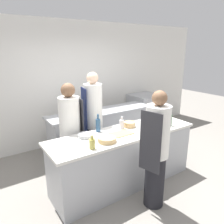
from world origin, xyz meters
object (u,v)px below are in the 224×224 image
chef_at_stove (71,133)px  bottle_olive_oil (170,120)px  bottle_sauce (122,124)px  chef_at_pass_far (93,122)px  cup (144,126)px  bowl_prep_small (162,126)px  bowl_wooden_salad (130,124)px  chef_at_prep_near (156,151)px  bottle_cooking_oil (158,117)px  oven_range (145,112)px  bowl_mixing_large (85,135)px  bottle_vinegar (147,130)px  bottle_water (92,144)px  bottle_wine (98,125)px  bowl_ceramic_blue (107,139)px

chef_at_stove → bottle_olive_oil: chef_at_stove is taller
bottle_sauce → chef_at_pass_far: bearing=115.5°
cup → bowl_prep_small: bearing=-32.8°
bowl_wooden_salad → chef_at_stove: bearing=154.0°
chef_at_prep_near → bottle_cooking_oil: chef_at_prep_near is taller
oven_range → bottle_olive_oil: (-1.16, -1.90, 0.52)m
bowl_mixing_large → bottle_olive_oil: bearing=-13.5°
bottle_vinegar → cup: bearing=59.0°
bottle_water → bottle_sauce: bearing=26.8°
chef_at_pass_far → bottle_water: 1.05m
bottle_vinegar → bottle_olive_oil: bearing=8.6°
bottle_vinegar → bottle_water: bearing=177.5°
chef_at_pass_far → bottle_wine: 0.45m
bowl_prep_small → bowl_ceramic_blue: bowl_prep_small is taller
bottle_water → bottle_wine: bearing=52.4°
chef_at_prep_near → bottle_olive_oil: chef_at_prep_near is taller
chef_at_stove → bottle_water: size_ratio=9.08×
chef_at_prep_near → bottle_wine: bearing=7.0°
bowl_prep_small → cup: bearing=147.2°
chef_at_prep_near → bottle_sauce: bearing=-16.1°
chef_at_pass_far → bowl_prep_small: size_ratio=9.61×
chef_at_stove → bottle_water: chef_at_stove is taller
chef_at_stove → bowl_mixing_large: bearing=12.3°
chef_at_stove → bottle_sauce: chef_at_stove is taller
chef_at_stove → bowl_ceramic_blue: (0.24, -0.74, 0.10)m
bottle_wine → bowl_wooden_salad: bearing=-11.0°
bowl_mixing_large → cup: bearing=-11.7°
bowl_wooden_salad → bowl_ceramic_blue: bearing=-154.8°
oven_range → chef_at_pass_far: (-2.19, -1.04, 0.43)m
bottle_cooking_oil → bowl_prep_small: bearing=-120.5°
bowl_wooden_salad → chef_at_pass_far: bearing=128.2°
oven_range → bottle_sauce: size_ratio=4.82×
bowl_wooden_salad → bottle_cooking_oil: bearing=-8.4°
chef_at_prep_near → bowl_ceramic_blue: 0.70m
bottle_wine → bowl_ceramic_blue: bottle_wine is taller
oven_range → bowl_wooden_salad: bowl_wooden_salad is taller
bottle_vinegar → bowl_prep_small: size_ratio=1.04×
bottle_wine → bottle_vinegar: bearing=-43.5°
chef_at_stove → bottle_cooking_oil: size_ratio=7.84×
chef_at_stove → bottle_vinegar: 1.25m
chef_at_prep_near → bowl_ceramic_blue: size_ratio=6.33×
bottle_olive_oil → bowl_ceramic_blue: (-1.27, 0.03, -0.07)m
bowl_wooden_salad → bottle_vinegar: bearing=-89.0°
chef_at_pass_far → bottle_water: (-0.52, -0.91, 0.07)m
oven_range → bottle_sauce: bearing=-141.2°
chef_at_pass_far → bottle_wine: bearing=172.1°
chef_at_pass_far → bottle_sauce: size_ratio=8.85×
bottle_cooking_oil → bowl_prep_small: (-0.16, -0.27, -0.05)m
oven_range → cup: (-1.63, -1.76, 0.46)m
bowl_prep_small → bottle_water: bearing=-178.9°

